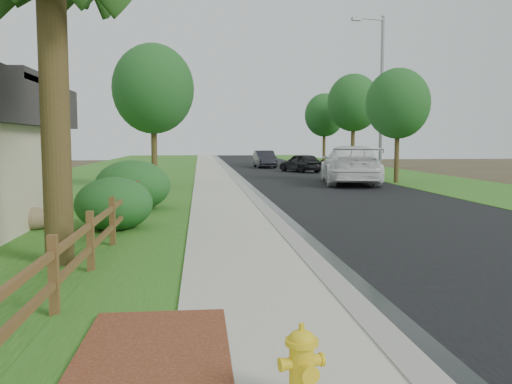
{
  "coord_description": "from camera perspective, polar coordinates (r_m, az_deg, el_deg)",
  "views": [
    {
      "loc": [
        -1.69,
        -6.74,
        2.31
      ],
      "look_at": [
        -0.41,
        5.63,
        1.13
      ],
      "focal_mm": 38.0,
      "sensor_mm": 36.0,
      "label": 1
    }
  ],
  "objects": [
    {
      "name": "curb",
      "position": [
        41.85,
        -3.07,
        2.31
      ],
      "size": [
        0.4,
        90.0,
        0.12
      ],
      "primitive_type": "cube",
      "color": "gray",
      "rests_on": "ground"
    },
    {
      "name": "sidewalk",
      "position": [
        41.81,
        -4.85,
        2.29
      ],
      "size": [
        2.2,
        90.0,
        0.1
      ],
      "primitive_type": "cube",
      "color": "#ABA595",
      "rests_on": "ground"
    },
    {
      "name": "shrub_d",
      "position": [
        18.27,
        -12.86,
        0.66
      ],
      "size": [
        3.05,
        3.05,
        1.68
      ],
      "primitive_type": "ellipsoid",
      "rotation": [
        0.0,
        0.0,
        0.28
      ],
      "color": "#1B4D1D",
      "rests_on": "ground"
    },
    {
      "name": "verge_far",
      "position": [
        43.83,
        11.59,
        2.3
      ],
      "size": [
        6.0,
        90.0,
        0.04
      ],
      "primitive_type": "cube",
      "color": "#255317",
      "rests_on": "ground"
    },
    {
      "name": "brick_patch",
      "position": [
        6.18,
        -10.63,
        -16.07
      ],
      "size": [
        1.6,
        2.4,
        0.11
      ],
      "primitive_type": "cube",
      "color": "brown",
      "rests_on": "ground"
    },
    {
      "name": "streetlight",
      "position": [
        35.58,
        12.82,
        10.76
      ],
      "size": [
        2.3,
        0.78,
        10.08
      ],
      "color": "gray",
      "rests_on": "ground"
    },
    {
      "name": "ground",
      "position": [
        7.32,
        7.97,
        -13.04
      ],
      "size": [
        120.0,
        120.0,
        0.0
      ],
      "primitive_type": "plane",
      "color": "#382F1F"
    },
    {
      "name": "shrub_b",
      "position": [
        14.39,
        -14.72,
        -1.22
      ],
      "size": [
        2.53,
        2.53,
        1.39
      ],
      "primitive_type": "ellipsoid",
      "rotation": [
        0.0,
        0.0,
        0.34
      ],
      "color": "#1B4D1D",
      "rests_on": "ground"
    },
    {
      "name": "dark_car_mid",
      "position": [
        40.12,
        4.76,
        3.09
      ],
      "size": [
        3.11,
        4.31,
        1.36
      ],
      "primitive_type": "imported",
      "rotation": [
        0.0,
        0.0,
        3.57
      ],
      "color": "black",
      "rests_on": "road"
    },
    {
      "name": "tree_near_right",
      "position": [
        30.6,
        14.72,
        8.97
      ],
      "size": [
        3.46,
        3.46,
        6.22
      ],
      "color": "#3B2C18",
      "rests_on": "ground"
    },
    {
      "name": "boulder",
      "position": [
        15.09,
        -22.49,
        -2.64
      ],
      "size": [
        1.08,
        0.93,
        0.61
      ],
      "primitive_type": "ellipsoid",
      "rotation": [
        0.0,
        0.0,
        -0.29
      ],
      "color": "brown",
      "rests_on": "ground"
    },
    {
      "name": "ranch_fence",
      "position": [
        13.38,
        -14.09,
        -2.02
      ],
      "size": [
        0.12,
        16.92,
        1.1
      ],
      "color": "#4A3018",
      "rests_on": "ground"
    },
    {
      "name": "dark_car_far",
      "position": [
        46.61,
        0.92,
        3.49
      ],
      "size": [
        1.69,
        4.48,
        1.46
      ],
      "primitive_type": "imported",
      "rotation": [
        0.0,
        0.0,
        0.03
      ],
      "color": "black",
      "rests_on": "road"
    },
    {
      "name": "tree_mid_right",
      "position": [
        46.04,
        10.22,
        9.22
      ],
      "size": [
        4.32,
        4.32,
        7.83
      ],
      "color": "#3B2C18",
      "rests_on": "ground"
    },
    {
      "name": "white_suv",
      "position": [
        29.35,
        9.87,
        2.83
      ],
      "size": [
        3.94,
        7.34,
        2.02
      ],
      "primitive_type": "imported",
      "rotation": [
        0.0,
        0.0,
        2.98
      ],
      "color": "white",
      "rests_on": "road"
    },
    {
      "name": "grass_strip",
      "position": [
        41.81,
        -7.45,
        2.23
      ],
      "size": [
        1.6,
        90.0,
        0.06
      ],
      "primitive_type": "cube",
      "color": "#255317",
      "rests_on": "ground"
    },
    {
      "name": "fire_hydrant",
      "position": [
        4.83,
        4.85,
        -17.76
      ],
      "size": [
        0.45,
        0.36,
        0.68
      ],
      "color": "yellow",
      "rests_on": "sidewalk"
    },
    {
      "name": "lawn_near",
      "position": [
        42.27,
        -14.52,
        2.13
      ],
      "size": [
        9.0,
        90.0,
        0.04
      ],
      "primitive_type": "cube",
      "color": "#255317",
      "rests_on": "ground"
    },
    {
      "name": "tree_far_right",
      "position": [
        50.6,
        7.21,
        8.02
      ],
      "size": [
        3.61,
        3.61,
        6.66
      ],
      "color": "#3B2C18",
      "rests_on": "ground"
    },
    {
      "name": "road",
      "position": [
        42.27,
        2.63,
        2.28
      ],
      "size": [
        8.0,
        90.0,
        0.02
      ],
      "primitive_type": "cube",
      "color": "black",
      "rests_on": "ground"
    },
    {
      "name": "wet_gutter",
      "position": [
        41.87,
        -2.59,
        2.27
      ],
      "size": [
        0.5,
        90.0,
        0.0
      ],
      "primitive_type": "cube",
      "color": "black",
      "rests_on": "road"
    },
    {
      "name": "tree_near_left",
      "position": [
        27.07,
        -10.78,
        10.6
      ],
      "size": [
        3.94,
        3.94,
        6.99
      ],
      "color": "#3B2C18",
      "rests_on": "ground"
    }
  ]
}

